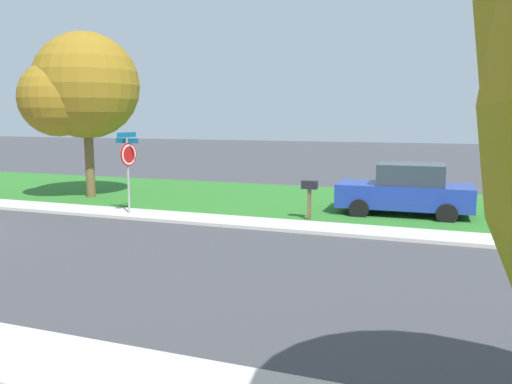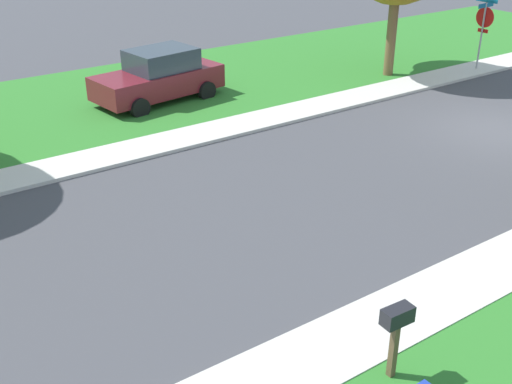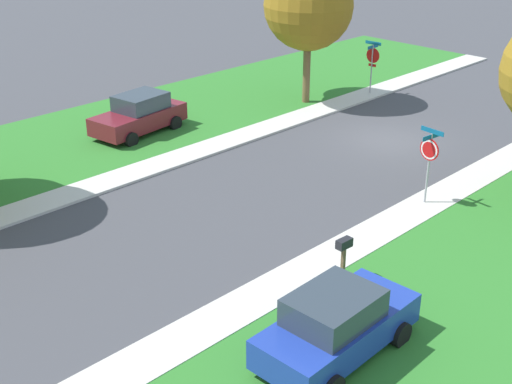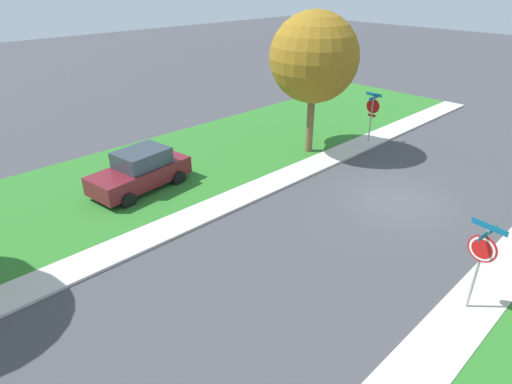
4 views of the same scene
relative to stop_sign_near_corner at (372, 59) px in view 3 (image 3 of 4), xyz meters
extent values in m
plane|color=#424247|center=(-4.64, 4.90, -1.88)|extent=(120.00, 120.00, 0.00)
cube|color=beige|center=(0.06, 16.90, -1.83)|extent=(1.40, 56.00, 0.10)
cube|color=#2D7528|center=(4.76, 16.90, -1.84)|extent=(8.00, 56.00, 0.08)
cube|color=beige|center=(-9.34, 16.90, -1.83)|extent=(1.40, 56.00, 0.10)
cube|color=#2D7528|center=(-14.04, 16.90, -1.84)|extent=(8.00, 56.00, 0.08)
cylinder|color=#9E9EA3|center=(0.00, 0.03, -0.58)|extent=(0.07, 0.07, 2.60)
cylinder|color=red|center=(0.00, -0.02, 0.17)|extent=(0.76, 0.07, 0.76)
cylinder|color=white|center=(0.00, -0.04, 0.17)|extent=(0.67, 0.04, 0.67)
cylinder|color=red|center=(0.00, -0.04, 0.17)|extent=(0.55, 0.03, 0.55)
cube|color=#0F5B84|center=(0.00, 0.03, 0.81)|extent=(0.92, 0.07, 0.16)
cube|color=#0F5B84|center=(0.00, 0.03, 0.62)|extent=(0.07, 0.92, 0.16)
cube|color=red|center=(0.00, -0.02, -0.33)|extent=(0.44, 0.04, 0.14)
cylinder|color=#9E9EA3|center=(-9.23, 9.32, -0.58)|extent=(0.07, 0.07, 2.60)
cylinder|color=red|center=(-9.22, 9.37, 0.17)|extent=(0.76, 0.11, 0.76)
cylinder|color=white|center=(-9.22, 9.39, 0.17)|extent=(0.67, 0.07, 0.67)
cylinder|color=red|center=(-9.22, 9.40, 0.17)|extent=(0.54, 0.06, 0.55)
cube|color=#0F5B84|center=(-9.23, 9.32, 0.81)|extent=(0.92, 0.12, 0.16)
cube|color=#0F5B84|center=(-9.23, 9.32, 0.62)|extent=(0.12, 0.92, 0.16)
cube|color=maroon|center=(3.59, 12.00, -1.18)|extent=(2.36, 4.50, 0.76)
cube|color=#2D3842|center=(3.61, 11.80, -0.46)|extent=(1.87, 2.30, 0.68)
cylinder|color=black|center=(2.52, 13.20, -1.56)|extent=(0.32, 0.67, 0.64)
cylinder|color=black|center=(4.30, 13.45, -1.56)|extent=(0.32, 0.67, 0.64)
cylinder|color=black|center=(2.88, 10.56, -1.56)|extent=(0.32, 0.67, 0.64)
cylinder|color=black|center=(4.66, 10.80, -1.56)|extent=(0.32, 0.67, 0.64)
cube|color=#1E389E|center=(-12.29, 17.90, -1.18)|extent=(1.90, 4.34, 0.76)
cube|color=#2D3842|center=(-12.29, 18.10, -0.46)|extent=(1.65, 2.14, 0.68)
cylinder|color=black|center=(-11.36, 16.59, -1.56)|extent=(0.25, 0.65, 0.64)
cylinder|color=black|center=(-13.16, 16.55, -1.56)|extent=(0.25, 0.65, 0.64)
cylinder|color=black|center=(-11.42, 19.25, -1.56)|extent=(0.25, 0.65, 0.64)
cylinder|color=brown|center=(1.38, 3.47, -0.22)|extent=(0.36, 0.36, 3.31)
sphere|color=olive|center=(1.38, 3.47, 2.92)|extent=(4.26, 4.26, 4.26)
sphere|color=olive|center=(2.34, 2.83, 2.39)|extent=(2.98, 2.98, 2.98)
cube|color=brown|center=(-10.30, 15.20, -1.35)|extent=(0.10, 0.10, 1.05)
cube|color=black|center=(-10.30, 15.20, -0.70)|extent=(0.27, 0.49, 0.26)
camera|label=1|loc=(5.10, 19.12, 1.37)|focal=36.05mm
camera|label=2|loc=(-15.22, 21.08, 4.93)|focal=44.80mm
camera|label=3|loc=(-20.44, 28.75, 8.56)|focal=48.75mm
camera|label=4|loc=(-11.76, 19.88, 6.50)|focal=30.03mm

